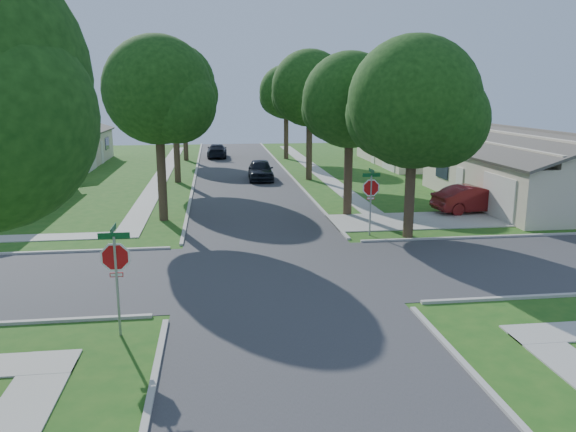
# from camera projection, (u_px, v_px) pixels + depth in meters

# --- Properties ---
(ground) EXTENTS (100.00, 100.00, 0.00)m
(ground) POSITION_uv_depth(u_px,v_px,m) (277.00, 272.00, 19.99)
(ground) COLOR #205417
(ground) RESTS_ON ground
(road_ns) EXTENTS (7.00, 100.00, 0.02)m
(road_ns) POSITION_uv_depth(u_px,v_px,m) (277.00, 272.00, 19.99)
(road_ns) COLOR #333335
(road_ns) RESTS_ON ground
(sidewalk_ne) EXTENTS (1.20, 40.00, 0.04)m
(sidewalk_ne) POSITION_uv_depth(u_px,v_px,m) (316.00, 170.00, 45.92)
(sidewalk_ne) COLOR #9E9B91
(sidewalk_ne) RESTS_ON ground
(sidewalk_nw) EXTENTS (1.20, 40.00, 0.04)m
(sidewalk_nw) POSITION_uv_depth(u_px,v_px,m) (164.00, 172.00, 44.36)
(sidewalk_nw) COLOR #9E9B91
(sidewalk_nw) RESTS_ON ground
(driveway) EXTENTS (8.80, 3.60, 0.05)m
(driveway) POSITION_uv_depth(u_px,v_px,m) (419.00, 221.00, 27.86)
(driveway) COLOR #9E9B91
(driveway) RESTS_ON ground
(stop_sign_sw) EXTENTS (1.05, 0.80, 2.98)m
(stop_sign_sw) POSITION_uv_depth(u_px,v_px,m) (116.00, 262.00, 14.40)
(stop_sign_sw) COLOR gray
(stop_sign_sw) RESTS_ON ground
(stop_sign_ne) EXTENTS (1.05, 0.80, 2.98)m
(stop_sign_ne) POSITION_uv_depth(u_px,v_px,m) (371.00, 191.00, 24.69)
(stop_sign_ne) COLOR gray
(stop_sign_ne) RESTS_ON ground
(tree_e_near) EXTENTS (4.97, 4.80, 8.28)m
(tree_e_near) POSITION_uv_depth(u_px,v_px,m) (351.00, 105.00, 28.08)
(tree_e_near) COLOR #38281C
(tree_e_near) RESTS_ON ground
(tree_e_mid) EXTENTS (5.59, 5.40, 9.21)m
(tree_e_mid) POSITION_uv_depth(u_px,v_px,m) (310.00, 92.00, 39.56)
(tree_e_mid) COLOR #38281C
(tree_e_mid) RESTS_ON ground
(tree_e_far) EXTENTS (5.17, 5.00, 8.72)m
(tree_e_far) POSITION_uv_depth(u_px,v_px,m) (287.00, 95.00, 52.19)
(tree_e_far) COLOR #38281C
(tree_e_far) RESTS_ON ground
(tree_w_near) EXTENTS (5.38, 5.20, 8.97)m
(tree_w_near) POSITION_uv_depth(u_px,v_px,m) (159.00, 95.00, 26.77)
(tree_w_near) COLOR #38281C
(tree_w_near) RESTS_ON ground
(tree_w_mid) EXTENTS (5.80, 5.60, 9.56)m
(tree_w_mid) POSITION_uv_depth(u_px,v_px,m) (175.00, 88.00, 38.31)
(tree_w_mid) COLOR #38281C
(tree_w_mid) RESTS_ON ground
(tree_w_far) EXTENTS (4.76, 4.60, 8.04)m
(tree_w_far) POSITION_uv_depth(u_px,v_px,m) (184.00, 100.00, 51.10)
(tree_w_far) COLOR #38281C
(tree_w_far) RESTS_ON ground
(tree_ne_corner) EXTENTS (5.80, 5.60, 8.66)m
(tree_ne_corner) POSITION_uv_depth(u_px,v_px,m) (415.00, 109.00, 23.65)
(tree_ne_corner) COLOR #38281C
(tree_ne_corner) RESTS_ON ground
(house_ne_near) EXTENTS (8.42, 13.60, 4.23)m
(house_ne_near) POSITION_uv_depth(u_px,v_px,m) (531.00, 176.00, 32.34)
(house_ne_near) COLOR beige
(house_ne_near) RESTS_ON ground
(house_ne_far) EXTENTS (8.42, 13.60, 4.23)m
(house_ne_far) POSITION_uv_depth(u_px,v_px,m) (419.00, 146.00, 49.75)
(house_ne_far) COLOR beige
(house_ne_far) RESTS_ON ground
(house_nw_far) EXTENTS (8.42, 13.60, 4.23)m
(house_nw_far) POSITION_uv_depth(u_px,v_px,m) (52.00, 148.00, 48.57)
(house_nw_far) COLOR beige
(house_nw_far) RESTS_ON ground
(car_driveway) EXTENTS (4.53, 2.02, 1.44)m
(car_driveway) POSITION_uv_depth(u_px,v_px,m) (474.00, 199.00, 29.72)
(car_driveway) COLOR maroon
(car_driveway) RESTS_ON ground
(car_curb_east) EXTENTS (1.91, 4.42, 1.49)m
(car_curb_east) POSITION_uv_depth(u_px,v_px,m) (261.00, 170.00, 40.57)
(car_curb_east) COLOR black
(car_curb_east) RESTS_ON ground
(car_curb_west) EXTENTS (1.97, 4.61, 1.32)m
(car_curb_west) POSITION_uv_depth(u_px,v_px,m) (217.00, 151.00, 54.29)
(car_curb_west) COLOR black
(car_curb_west) RESTS_ON ground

